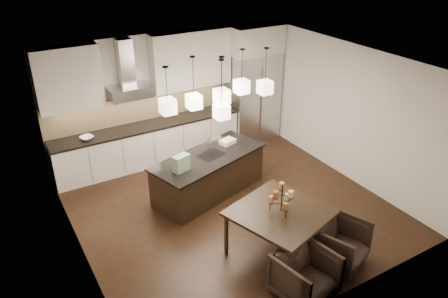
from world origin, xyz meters
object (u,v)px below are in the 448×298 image
island_body (209,175)px  armchair_left (305,275)px  armchair_right (339,243)px  dining_table (279,232)px  refrigerator (253,97)px

island_body → armchair_left: island_body is taller
island_body → armchair_right: (0.78, -2.83, -0.03)m
armchair_left → armchair_right: bearing=6.5°
island_body → dining_table: 2.18m
refrigerator → armchair_left: refrigerator is taller
dining_table → armchair_right: dining_table is taller
island_body → dining_table: dining_table is taller
dining_table → refrigerator: bearing=45.1°
island_body → armchair_left: (-0.13, -3.10, -0.03)m
refrigerator → armchair_right: size_ratio=2.65×
island_body → armchair_right: island_body is taller
dining_table → armchair_right: bearing=-60.8°
refrigerator → armchair_right: bearing=-107.2°
island_body → armchair_left: bearing=-108.4°
island_body → refrigerator: bearing=22.3°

